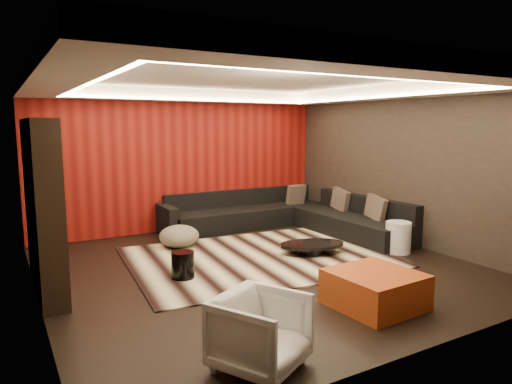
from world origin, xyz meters
TOP-DOWN VIEW (x-y plane):
  - floor at (0.00, 0.00)m, footprint 6.00×6.00m
  - ceiling at (0.00, 0.00)m, footprint 6.00×6.00m
  - wall_back at (0.00, 3.01)m, footprint 6.00×0.02m
  - wall_left at (-3.01, 0.00)m, footprint 0.02×6.00m
  - wall_right at (3.01, 0.00)m, footprint 0.02×6.00m
  - red_feature_wall at (0.00, 2.97)m, footprint 5.98×0.05m
  - soffit_back at (0.00, 2.70)m, footprint 6.00×0.60m
  - soffit_front at (0.00, -2.70)m, footprint 6.00×0.60m
  - soffit_left at (-2.70, 0.00)m, footprint 0.60×4.80m
  - soffit_right at (2.70, 0.00)m, footprint 0.60×4.80m
  - cove_back at (0.00, 2.36)m, footprint 4.80×0.08m
  - cove_front at (0.00, -2.36)m, footprint 4.80×0.08m
  - cove_left at (-2.36, 0.00)m, footprint 0.08×4.80m
  - cove_right at (2.36, 0.00)m, footprint 0.08×4.80m
  - tv_surround at (-2.85, 0.60)m, footprint 0.30×2.00m
  - tv_screen at (-2.69, 0.60)m, footprint 0.04×1.30m
  - tv_shelf at (-2.69, 0.60)m, footprint 0.04×1.60m
  - rug at (0.24, 0.43)m, footprint 4.24×3.33m
  - coffee_table at (1.10, 0.14)m, footprint 1.35×1.35m
  - drum_stool at (-1.18, 0.06)m, footprint 0.32×0.32m
  - striped_pouf at (-0.65, 1.64)m, footprint 0.74×0.74m
  - white_side_table at (2.44, -0.47)m, footprint 0.43×0.43m
  - orange_ottoman at (0.43, -1.98)m, footprint 0.99×0.99m
  - armchair at (-1.45, -2.50)m, footprint 0.97×0.98m
  - sectional_sofa at (1.73, 1.86)m, footprint 3.65×3.50m
  - throw_pillows at (2.59, 1.35)m, footprint 0.65×2.44m

SIDE VIEW (x-z plane):
  - floor at x=0.00m, z-range -0.02..0.00m
  - rug at x=0.24m, z-range 0.00..0.02m
  - coffee_table at x=1.10m, z-range 0.02..0.20m
  - drum_stool at x=-1.18m, z-range 0.02..0.39m
  - orange_ottoman at x=0.43m, z-range 0.00..0.42m
  - striped_pouf at x=-0.65m, z-range 0.02..0.40m
  - white_side_table at x=2.44m, z-range 0.00..0.52m
  - sectional_sofa at x=1.73m, z-range -0.11..0.64m
  - armchair at x=-1.45m, z-range 0.00..0.66m
  - throw_pillows at x=2.59m, z-range 0.37..0.87m
  - tv_shelf at x=-2.69m, z-range 0.68..0.72m
  - tv_surround at x=-2.85m, z-range 0.00..2.20m
  - wall_back at x=0.00m, z-range 0.00..2.80m
  - wall_left at x=-3.01m, z-range 0.00..2.80m
  - wall_right at x=3.01m, z-range 0.00..2.80m
  - red_feature_wall at x=0.00m, z-range 0.01..2.79m
  - tv_screen at x=-2.69m, z-range 1.05..1.85m
  - cove_back at x=0.00m, z-range 2.58..2.62m
  - cove_front at x=0.00m, z-range 2.58..2.62m
  - cove_left at x=-2.36m, z-range 2.58..2.62m
  - cove_right at x=2.36m, z-range 2.58..2.62m
  - soffit_back at x=0.00m, z-range 2.58..2.80m
  - soffit_front at x=0.00m, z-range 2.58..2.80m
  - soffit_left at x=-2.70m, z-range 2.58..2.80m
  - soffit_right at x=2.70m, z-range 2.58..2.80m
  - ceiling at x=0.00m, z-range 2.80..2.82m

